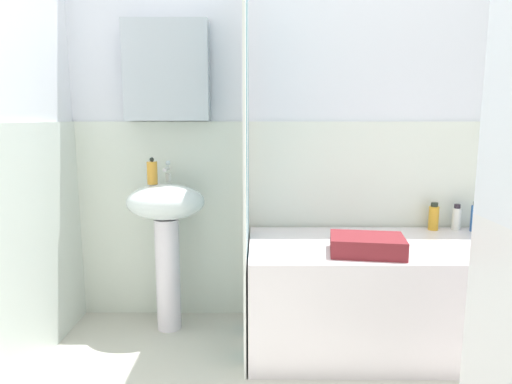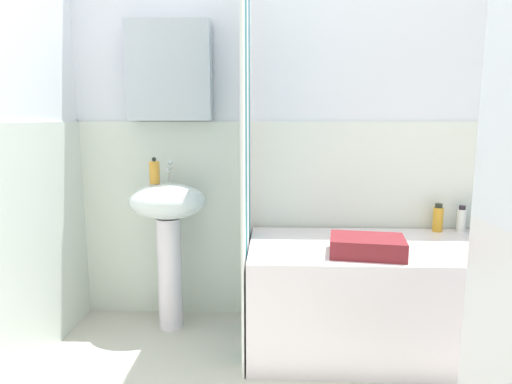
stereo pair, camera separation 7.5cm
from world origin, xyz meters
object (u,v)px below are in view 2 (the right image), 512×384
object	(u,v)px
conditioner_bottle	(461,219)
soap_dispenser	(154,172)
towel_folded	(367,246)
shampoo_bottle	(482,219)
lotion_bottle	(438,218)
sink	(168,223)
bathtub	(383,296)

from	to	relation	value
conditioner_bottle	soap_dispenser	bearing A→B (deg)	-175.87
soap_dispenser	towel_folded	distance (m)	1.22
shampoo_bottle	lotion_bottle	xyz separation A→B (m)	(-0.24, 0.03, -0.01)
shampoo_bottle	soap_dispenser	bearing A→B (deg)	-177.21
lotion_bottle	soap_dispenser	bearing A→B (deg)	-175.64
towel_folded	conditioner_bottle	bearing A→B (deg)	36.95
shampoo_bottle	towel_folded	size ratio (longest dim) A/B	0.50
sink	towel_folded	world-z (taller)	sink
soap_dispenser	bathtub	size ratio (longest dim) A/B	0.11
sink	conditioner_bottle	distance (m)	1.70
soap_dispenser	towel_folded	bearing A→B (deg)	-17.63
sink	lotion_bottle	bearing A→B (deg)	4.71
bathtub	conditioner_bottle	bearing A→B (deg)	30.58
sink	bathtub	world-z (taller)	sink
soap_dispenser	lotion_bottle	distance (m)	1.66
conditioner_bottle	lotion_bottle	size ratio (longest dim) A/B	0.94
soap_dispenser	lotion_bottle	bearing A→B (deg)	4.36
soap_dispenser	conditioner_bottle	world-z (taller)	soap_dispenser
soap_dispenser	shampoo_bottle	world-z (taller)	soap_dispenser
sink	bathtub	distance (m)	1.25
lotion_bottle	towel_folded	size ratio (longest dim) A/B	0.47
soap_dispenser	bathtub	xyz separation A→B (m)	(1.26, -0.18, -0.64)
soap_dispenser	conditioner_bottle	size ratio (longest dim) A/B	0.97
sink	soap_dispenser	size ratio (longest dim) A/B	5.69
conditioner_bottle	towel_folded	world-z (taller)	conditioner_bottle
conditioner_bottle	towel_folded	xyz separation A→B (m)	(-0.64, -0.48, -0.03)
bathtub	shampoo_bottle	bearing A→B (deg)	23.53
sink	towel_folded	bearing A→B (deg)	-18.51
sink	lotion_bottle	world-z (taller)	sink
shampoo_bottle	conditioner_bottle	xyz separation A→B (m)	(-0.10, 0.04, -0.01)
sink	conditioner_bottle	xyz separation A→B (m)	(1.70, 0.13, 0.01)
towel_folded	bathtub	bearing A→B (deg)	54.00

